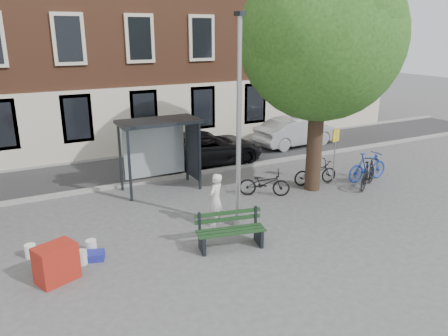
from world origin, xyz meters
name	(u,v)px	position (x,y,z in m)	size (l,w,h in m)	color
ground	(238,225)	(0.00, 0.00, 0.00)	(90.00, 90.00, 0.00)	#4C4C4F
road	(160,165)	(0.00, 7.00, 0.01)	(40.00, 4.00, 0.01)	#28282B
curb_near	(177,176)	(0.00, 5.00, 0.06)	(40.00, 0.25, 0.12)	gray
curb_far	(146,153)	(0.00, 9.00, 0.06)	(40.00, 0.25, 0.12)	gray
building_row	(114,2)	(0.00, 13.00, 7.00)	(30.00, 8.00, 14.00)	brown
lamppost	(239,135)	(0.00, 0.00, 2.78)	(0.28, 0.35, 6.11)	#9EA0A3
tree_right	(324,31)	(4.01, 1.38, 5.62)	(5.76, 5.60, 8.20)	black
bus_shelter	(169,137)	(-0.61, 4.11, 1.92)	(2.85, 1.45, 2.62)	#1E2328
painter	(216,200)	(-0.58, 0.32, 0.81)	(0.59, 0.39, 1.62)	silver
bench	(230,232)	(-0.87, -1.12, 0.44)	(1.94, 0.96, 0.96)	#1E2328
bike_a	(315,172)	(4.43, 1.88, 0.47)	(0.62, 1.78, 0.94)	black
bike_b	(368,166)	(6.50, 1.26, 0.58)	(0.54, 1.92, 1.15)	navy
bike_c	(264,183)	(2.04, 1.72, 0.47)	(0.63, 1.80, 0.95)	black
bike_d	(368,173)	(5.95, 0.68, 0.55)	(0.51, 1.82, 1.09)	black
car_dark	(206,148)	(1.89, 6.27, 0.71)	(2.37, 5.13, 1.43)	black
car_silver	(296,132)	(7.33, 7.04, 0.73)	(1.54, 4.41, 1.45)	#9B9EA3
red_stand	(56,263)	(-5.26, -0.72, 0.45)	(0.90, 0.60, 0.90)	maroon
blue_crate	(93,256)	(-4.32, -0.11, 0.10)	(0.55, 0.40, 0.20)	navy
bucket_a	(31,251)	(-5.73, 0.75, 0.18)	(0.28, 0.28, 0.36)	white
bucket_b	(91,246)	(-4.28, 0.28, 0.18)	(0.28, 0.28, 0.36)	white
bucket_c	(82,257)	(-4.62, -0.21, 0.18)	(0.28, 0.28, 0.36)	silver
notice_sign	(335,143)	(5.14, 1.68, 1.57)	(0.36, 0.10, 2.12)	#9EA0A3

